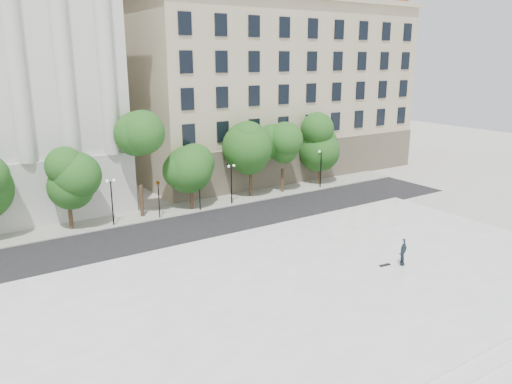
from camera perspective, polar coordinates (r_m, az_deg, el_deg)
ground at (r=30.85m, az=7.85°, el=-13.55°), size 160.00×160.00×0.00m
plaza at (r=32.78m, az=4.36°, el=-11.18°), size 44.00×22.00×0.45m
street at (r=44.71m, az=-7.52°, el=-4.23°), size 60.00×8.00×0.02m
far_sidewalk at (r=49.90m, az=-10.56°, el=-2.23°), size 60.00×4.00×0.12m
building_east at (r=70.38m, az=-0.57°, el=12.21°), size 36.00×26.15×23.00m
traffic_light_west at (r=47.05m, az=-11.14°, el=1.16°), size 0.43×1.56×4.12m
traffic_light_east at (r=48.77m, az=-6.51°, el=1.86°), size 0.39×1.58×4.13m
person_lying at (r=37.17m, az=16.33°, el=-7.67°), size 1.77×1.96×0.53m
skateboard at (r=36.90m, az=14.51°, el=-8.08°), size 0.87×0.34×0.09m
street_trees at (r=49.02m, az=-8.99°, el=3.64°), size 44.28×5.19×7.67m
lamp_posts at (r=48.19m, az=-9.16°, el=0.85°), size 37.41×0.28×4.51m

